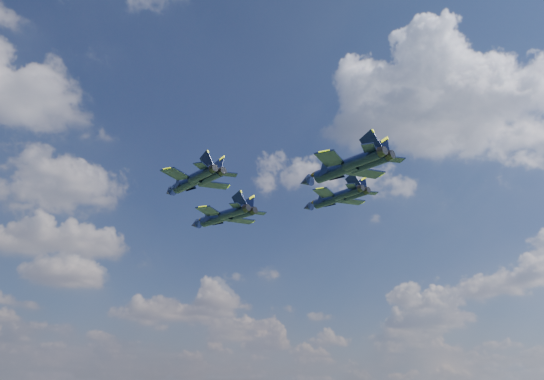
% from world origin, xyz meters
% --- Properties ---
extents(jet_lead, '(13.10, 17.77, 4.18)m').
position_xyz_m(jet_lead, '(-9.22, 17.68, 57.06)').
color(jet_lead, black).
extents(jet_left, '(11.25, 14.85, 3.50)m').
position_xyz_m(jet_left, '(-22.21, -0.13, 55.73)').
color(jet_left, black).
extents(jet_right, '(12.21, 16.11, 3.80)m').
position_xyz_m(jet_right, '(6.85, 3.72, 59.44)').
color(jet_right, black).
extents(jet_slot, '(13.51, 17.88, 4.22)m').
position_xyz_m(jet_slot, '(-4.02, -12.21, 57.37)').
color(jet_slot, black).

